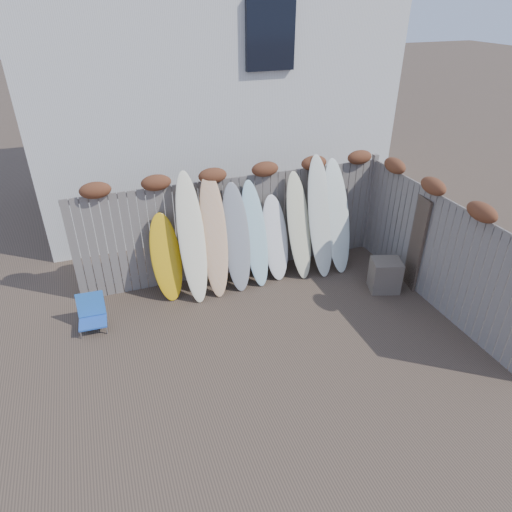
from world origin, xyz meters
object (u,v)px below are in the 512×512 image
object	(u,v)px
wooden_crate	(385,275)
lattice_panel	(406,234)
surfboard_0	(166,258)
beach_chair	(92,313)

from	to	relation	value
wooden_crate	lattice_panel	size ratio (longest dim) A/B	0.34
lattice_panel	surfboard_0	size ratio (longest dim) A/B	1.11
beach_chair	surfboard_0	bearing A→B (deg)	20.06
beach_chair	surfboard_0	xyz separation A→B (m)	(1.39, 0.51, 0.52)
lattice_panel	surfboard_0	bearing A→B (deg)	177.96
beach_chair	lattice_panel	xyz separation A→B (m)	(5.86, -0.39, 0.64)
beach_chair	wooden_crate	bearing A→B (deg)	-7.86
wooden_crate	lattice_panel	world-z (taller)	lattice_panel
beach_chair	surfboard_0	size ratio (longest dim) A/B	0.36
wooden_crate	lattice_panel	bearing A→B (deg)	29.00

